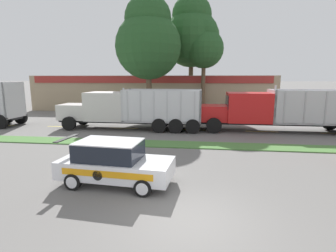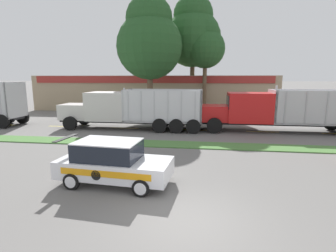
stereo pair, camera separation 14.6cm
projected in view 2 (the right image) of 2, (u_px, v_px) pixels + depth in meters
The scene contains 14 objects.
ground_plane at pixel (186, 221), 7.45m from camera, with size 600.00×600.00×0.00m, color slate.
grass_verge at pixel (196, 145), 15.76m from camera, with size 120.00×1.59×0.06m, color #477538.
centre_line_1 at pixel (4, 125), 22.66m from camera, with size 2.40×0.14×0.01m, color yellow.
centre_line_2 at pixel (62, 126), 21.95m from camera, with size 2.40×0.14×0.01m, color yellow.
centre_line_3 at pixel (124, 128), 21.23m from camera, with size 2.40×0.14×0.01m, color yellow.
centre_line_4 at pixel (191, 130), 20.51m from camera, with size 2.40×0.14×0.01m, color yellow.
centre_line_5 at pixel (263, 132), 19.79m from camera, with size 2.40×0.14×0.01m, color yellow.
dump_truck_lead at pixel (120, 110), 20.81m from camera, with size 11.35×2.78×3.27m.
dump_truck_mid at pixel (267, 111), 19.60m from camera, with size 12.01×2.70×3.50m.
rally_car at pixel (113, 162), 10.01m from camera, with size 4.42×2.22×1.71m.
store_building_backdrop at pixel (158, 91), 36.23m from camera, with size 29.33×12.10×4.26m.
tree_behind_left at pixel (193, 33), 28.88m from camera, with size 6.21×6.21×12.92m.
tree_behind_centre at pixel (205, 45), 27.77m from camera, with size 4.16×4.16×10.19m.
tree_behind_right at pixel (149, 40), 25.34m from camera, with size 6.40×6.40×11.82m.
Camera 2 is at (0.41, -6.84, 4.03)m, focal length 28.00 mm.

